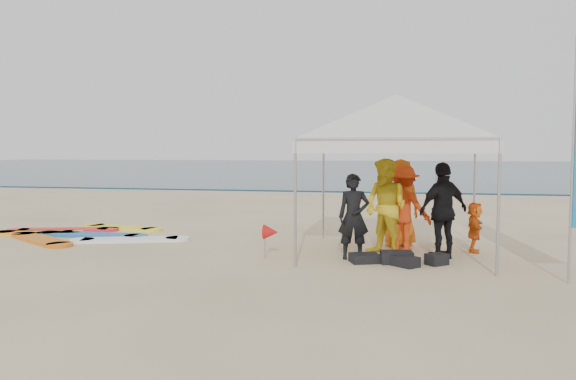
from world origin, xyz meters
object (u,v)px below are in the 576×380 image
at_px(person_yellow, 386,207).
at_px(person_orange_b, 400,203).
at_px(person_orange_a, 403,208).
at_px(person_seated, 475,227).
at_px(person_black_a, 354,217).
at_px(canopy_tent, 397,95).
at_px(marker_pennant, 271,232).
at_px(surfboard_spread, 63,234).
at_px(person_black_b, 443,211).

distance_m(person_yellow, person_orange_b, 1.11).
distance_m(person_orange_a, person_seated, 1.43).
relative_size(person_orange_b, person_seated, 1.84).
bearing_deg(person_black_a, person_yellow, 30.62).
distance_m(person_seated, canopy_tent, 3.04).
bearing_deg(person_yellow, canopy_tent, 88.49).
bearing_deg(person_orange_b, person_black_a, 39.56).
height_order(person_yellow, marker_pennant, person_yellow).
distance_m(person_orange_b, person_seated, 1.57).
bearing_deg(canopy_tent, surfboard_spread, 174.49).
relative_size(marker_pennant, surfboard_spread, 0.10).
relative_size(person_orange_a, person_orange_b, 0.94).
bearing_deg(person_yellow, person_black_b, 31.29).
height_order(person_black_a, canopy_tent, canopy_tent).
bearing_deg(person_black_b, marker_pennant, -25.00).
xyz_separation_m(person_black_a, person_seated, (2.28, 1.20, -0.29)).
height_order(person_seated, canopy_tent, canopy_tent).
height_order(person_seated, surfboard_spread, person_seated).
xyz_separation_m(marker_pennant, surfboard_spread, (-5.50, 1.73, -0.46)).
distance_m(person_orange_a, person_orange_b, 0.47).
bearing_deg(person_yellow, person_black_a, -101.01).
xyz_separation_m(person_black_a, surfboard_spread, (-7.00, 1.45, -0.76)).
height_order(person_orange_b, marker_pennant, person_orange_b).
height_order(person_black_a, surfboard_spread, person_black_a).
bearing_deg(person_orange_a, canopy_tent, 86.84).
distance_m(person_black_b, person_orange_b, 1.44).
bearing_deg(person_black_b, person_seated, -165.53).
relative_size(person_yellow, person_seated, 1.87).
xyz_separation_m(person_seated, canopy_tent, (-1.54, -0.50, 2.57)).
xyz_separation_m(person_black_a, person_yellow, (0.56, 0.50, 0.14)).
height_order(person_black_b, person_orange_b, person_orange_b).
bearing_deg(person_seated, person_black_b, 148.83).
distance_m(person_black_b, marker_pennant, 3.22).
distance_m(person_black_b, person_seated, 1.13).
height_order(person_yellow, person_orange_a, person_yellow).
height_order(person_black_a, marker_pennant, person_black_a).
height_order(person_black_a, person_yellow, person_yellow).
distance_m(person_black_a, surfboard_spread, 7.19).
bearing_deg(person_seated, marker_pennant, 118.83).
relative_size(person_black_a, surfboard_spread, 0.25).
height_order(person_black_a, person_orange_a, person_orange_a).
bearing_deg(person_seated, person_orange_a, 100.95).
bearing_deg(person_orange_a, person_yellow, 79.99).
bearing_deg(person_orange_b, canopy_tent, 61.69).
height_order(person_yellow, person_black_b, person_yellow).
xyz_separation_m(person_orange_a, marker_pennant, (-2.40, -1.40, -0.37)).
bearing_deg(person_orange_a, marker_pennant, 48.13).
distance_m(person_black_a, canopy_tent, 2.50).
relative_size(person_black_a, person_yellow, 0.85).
relative_size(person_black_b, surfboard_spread, 0.28).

